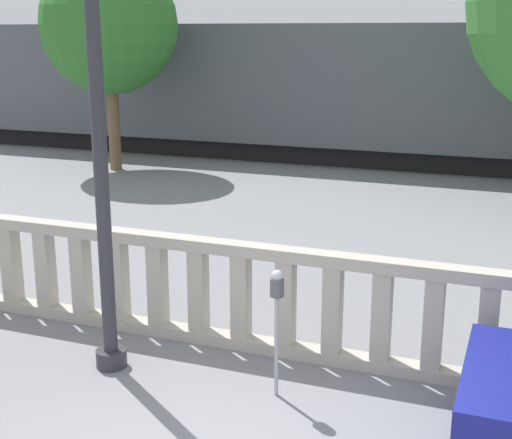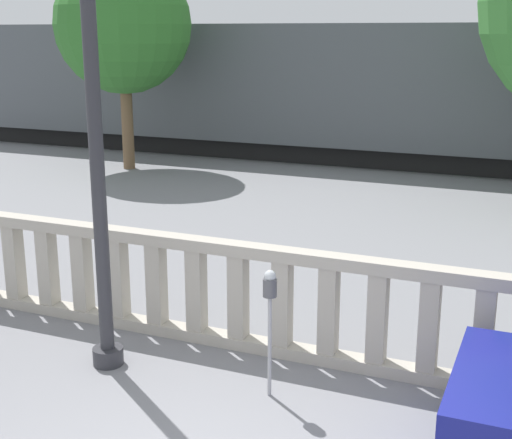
# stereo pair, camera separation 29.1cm
# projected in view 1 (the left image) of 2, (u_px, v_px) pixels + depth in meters

# --- Properties ---
(balustrade) EXTENTS (12.28, 0.24, 1.30)m
(balustrade) POSITION_uv_depth(u_px,v_px,m) (309.00, 306.00, 8.07)
(balustrade) COLOR #ADA599
(balustrade) RESTS_ON ground
(lamppost) EXTENTS (0.37, 0.37, 6.69)m
(lamppost) POSITION_uv_depth(u_px,v_px,m) (93.00, 30.00, 7.10)
(lamppost) COLOR #2D2D33
(lamppost) RESTS_ON ground
(parking_meter) EXTENTS (0.14, 0.14, 1.37)m
(parking_meter) POSITION_uv_depth(u_px,v_px,m) (277.00, 299.00, 7.13)
(parking_meter) COLOR #99999E
(parking_meter) RESTS_ON ground
(train_near) EXTENTS (21.63, 3.19, 4.47)m
(train_near) POSITION_uv_depth(u_px,v_px,m) (262.00, 87.00, 21.44)
(train_near) COLOR black
(train_near) RESTS_ON ground
(tree_left) EXTENTS (3.60, 3.60, 5.63)m
(tree_left) POSITION_uv_depth(u_px,v_px,m) (109.00, 25.00, 18.56)
(tree_left) COLOR brown
(tree_left) RESTS_ON ground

